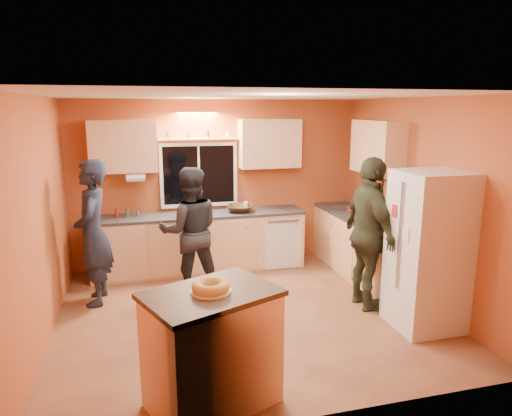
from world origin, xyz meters
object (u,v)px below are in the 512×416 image
object	(u,v)px
island	(212,348)
person_center	(190,231)
person_right	(370,234)
refrigerator	(428,251)
person_left	(93,233)

from	to	relation	value
island	person_center	world-z (taller)	person_center
person_right	island	bearing A→B (deg)	124.23
island	person_center	size ratio (longest dim) A/B	0.72
person_right	refrigerator	bearing A→B (deg)	-147.25
island	person_center	bearing A→B (deg)	64.79
person_left	person_center	distance (m)	1.22
refrigerator	person_left	world-z (taller)	person_left
person_center	island	bearing A→B (deg)	88.08
refrigerator	person_right	distance (m)	0.74
island	person_right	bearing A→B (deg)	10.66
island	person_left	world-z (taller)	person_left
person_left	person_right	size ratio (longest dim) A/B	0.97
island	person_right	xyz separation A→B (m)	(2.20, 1.44, 0.44)
person_center	refrigerator	bearing A→B (deg)	146.86
person_left	person_right	bearing A→B (deg)	75.28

